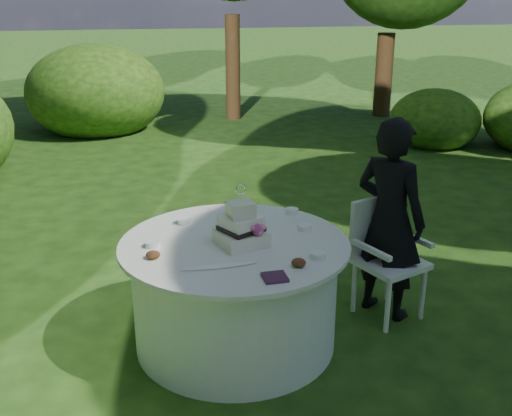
# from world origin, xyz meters

# --- Properties ---
(ground) EXTENTS (80.00, 80.00, 0.00)m
(ground) POSITION_xyz_m (0.00, 0.00, 0.00)
(ground) COLOR #18340E
(ground) RESTS_ON ground
(napkins) EXTENTS (0.14, 0.14, 0.02)m
(napkins) POSITION_xyz_m (0.12, -0.60, 0.78)
(napkins) COLOR #481E3C
(napkins) RESTS_ON table
(feather_plume) EXTENTS (0.48, 0.07, 0.01)m
(feather_plume) POSITION_xyz_m (-0.17, -0.36, 0.78)
(feather_plume) COLOR white
(feather_plume) RESTS_ON table
(guest) EXTENTS (0.62, 0.67, 1.54)m
(guest) POSITION_xyz_m (1.21, 0.15, 0.77)
(guest) COLOR black
(guest) RESTS_ON ground
(table) EXTENTS (1.56, 1.56, 0.77)m
(table) POSITION_xyz_m (0.00, 0.00, 0.39)
(table) COLOR white
(table) RESTS_ON ground
(cake) EXTENTS (0.36, 0.36, 0.42)m
(cake) POSITION_xyz_m (0.04, -0.05, 0.88)
(cake) COLOR silver
(cake) RESTS_ON table
(chair) EXTENTS (0.57, 0.57, 0.90)m
(chair) POSITION_xyz_m (1.18, 0.17, 0.52)
(chair) COLOR white
(chair) RESTS_ON ground
(votives) EXTENTS (1.18, 0.92, 0.04)m
(votives) POSITION_xyz_m (0.14, 0.12, 0.79)
(votives) COLOR white
(votives) RESTS_ON table
(petal_cups) EXTENTS (0.95, 0.41, 0.05)m
(petal_cups) POSITION_xyz_m (-0.12, -0.30, 0.79)
(petal_cups) COLOR #562D16
(petal_cups) RESTS_ON table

